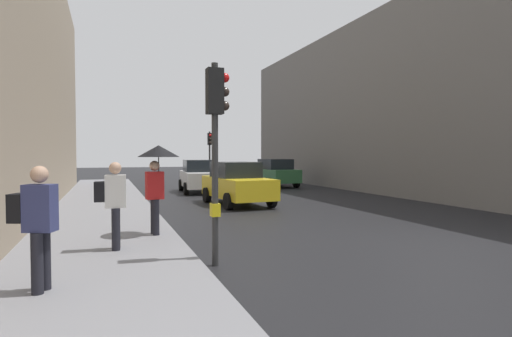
{
  "coord_description": "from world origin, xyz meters",
  "views": [
    {
      "loc": [
        -7.35,
        -7.64,
        2.1
      ],
      "look_at": [
        -0.93,
        10.27,
        1.43
      ],
      "focal_mm": 29.45,
      "sensor_mm": 36.0,
      "label": 1
    }
  ],
  "objects_px": {
    "car_green_estate": "(274,173)",
    "pedestrian_with_umbrella": "(157,164)",
    "traffic_light_near_left": "(216,127)",
    "pedestrian_with_black_backpack": "(113,200)",
    "car_white_compact": "(200,176)",
    "pedestrian_with_grey_backpack": "(37,221)",
    "traffic_light_far_median": "(210,148)",
    "car_yellow_taxi": "(237,183)"
  },
  "relations": [
    {
      "from": "car_yellow_taxi",
      "to": "pedestrian_with_grey_backpack",
      "type": "xyz_separation_m",
      "value": [
        -6.0,
        -9.99,
        0.29
      ]
    },
    {
      "from": "car_green_estate",
      "to": "pedestrian_with_black_backpack",
      "type": "xyz_separation_m",
      "value": [
        -9.98,
        -15.91,
        0.29
      ]
    },
    {
      "from": "traffic_light_far_median",
      "to": "pedestrian_with_black_backpack",
      "type": "height_order",
      "value": "traffic_light_far_median"
    },
    {
      "from": "car_white_compact",
      "to": "pedestrian_with_grey_backpack",
      "type": "height_order",
      "value": "pedestrian_with_grey_backpack"
    },
    {
      "from": "car_yellow_taxi",
      "to": "pedestrian_with_grey_backpack",
      "type": "bearing_deg",
      "value": -120.97
    },
    {
      "from": "traffic_light_far_median",
      "to": "pedestrian_with_black_backpack",
      "type": "relative_size",
      "value": 2.07
    },
    {
      "from": "car_white_compact",
      "to": "car_yellow_taxi",
      "type": "xyz_separation_m",
      "value": [
        0.27,
        -6.02,
        0.0
      ]
    },
    {
      "from": "pedestrian_with_umbrella",
      "to": "pedestrian_with_black_backpack",
      "type": "distance_m",
      "value": 1.84
    },
    {
      "from": "car_yellow_taxi",
      "to": "pedestrian_with_grey_backpack",
      "type": "distance_m",
      "value": 11.65
    },
    {
      "from": "traffic_light_far_median",
      "to": "pedestrian_with_grey_backpack",
      "type": "xyz_separation_m",
      "value": [
        -7.81,
        -22.41,
        -1.36
      ]
    },
    {
      "from": "traffic_light_far_median",
      "to": "pedestrian_with_grey_backpack",
      "type": "height_order",
      "value": "traffic_light_far_median"
    },
    {
      "from": "car_white_compact",
      "to": "pedestrian_with_grey_backpack",
      "type": "bearing_deg",
      "value": -109.69
    },
    {
      "from": "car_yellow_taxi",
      "to": "pedestrian_with_black_backpack",
      "type": "bearing_deg",
      "value": -123.03
    },
    {
      "from": "car_green_estate",
      "to": "pedestrian_with_grey_backpack",
      "type": "xyz_separation_m",
      "value": [
        -11.03,
        -18.29,
        0.29
      ]
    },
    {
      "from": "pedestrian_with_umbrella",
      "to": "pedestrian_with_grey_backpack",
      "type": "distance_m",
      "value": 4.33
    },
    {
      "from": "traffic_light_near_left",
      "to": "car_yellow_taxi",
      "type": "relative_size",
      "value": 0.87
    },
    {
      "from": "pedestrian_with_black_backpack",
      "to": "pedestrian_with_grey_backpack",
      "type": "bearing_deg",
      "value": -113.75
    },
    {
      "from": "car_white_compact",
      "to": "car_green_estate",
      "type": "height_order",
      "value": "same"
    },
    {
      "from": "pedestrian_with_black_backpack",
      "to": "pedestrian_with_umbrella",
      "type": "bearing_deg",
      "value": 52.83
    },
    {
      "from": "car_green_estate",
      "to": "traffic_light_far_median",
      "type": "bearing_deg",
      "value": 128.03
    },
    {
      "from": "car_white_compact",
      "to": "pedestrian_with_grey_backpack",
      "type": "xyz_separation_m",
      "value": [
        -5.73,
        -16.01,
        0.29
      ]
    },
    {
      "from": "traffic_light_far_median",
      "to": "car_yellow_taxi",
      "type": "distance_m",
      "value": 12.66
    },
    {
      "from": "traffic_light_far_median",
      "to": "pedestrian_with_umbrella",
      "type": "distance_m",
      "value": 19.54
    },
    {
      "from": "car_green_estate",
      "to": "pedestrian_with_umbrella",
      "type": "height_order",
      "value": "pedestrian_with_umbrella"
    },
    {
      "from": "traffic_light_near_left",
      "to": "pedestrian_with_black_backpack",
      "type": "distance_m",
      "value": 2.65
    },
    {
      "from": "car_green_estate",
      "to": "pedestrian_with_black_backpack",
      "type": "bearing_deg",
      "value": -122.1
    },
    {
      "from": "pedestrian_with_black_backpack",
      "to": "car_white_compact",
      "type": "bearing_deg",
      "value": 71.04
    },
    {
      "from": "traffic_light_near_left",
      "to": "pedestrian_with_black_backpack",
      "type": "relative_size",
      "value": 2.13
    },
    {
      "from": "car_green_estate",
      "to": "pedestrian_with_umbrella",
      "type": "xyz_separation_m",
      "value": [
        -8.95,
        -14.55,
        0.96
      ]
    },
    {
      "from": "pedestrian_with_grey_backpack",
      "to": "car_white_compact",
      "type": "bearing_deg",
      "value": 70.31
    },
    {
      "from": "pedestrian_with_umbrella",
      "to": "pedestrian_with_black_backpack",
      "type": "relative_size",
      "value": 1.21
    },
    {
      "from": "pedestrian_with_grey_backpack",
      "to": "pedestrian_with_black_backpack",
      "type": "bearing_deg",
      "value": 66.25
    },
    {
      "from": "pedestrian_with_grey_backpack",
      "to": "pedestrian_with_black_backpack",
      "type": "relative_size",
      "value": 1.0
    },
    {
      "from": "car_white_compact",
      "to": "car_green_estate",
      "type": "relative_size",
      "value": 1.0
    },
    {
      "from": "car_yellow_taxi",
      "to": "pedestrian_with_grey_backpack",
      "type": "height_order",
      "value": "pedestrian_with_grey_backpack"
    },
    {
      "from": "traffic_light_far_median",
      "to": "pedestrian_with_black_backpack",
      "type": "bearing_deg",
      "value": -108.66
    },
    {
      "from": "pedestrian_with_black_backpack",
      "to": "car_green_estate",
      "type": "bearing_deg",
      "value": 57.9
    },
    {
      "from": "traffic_light_far_median",
      "to": "car_yellow_taxi",
      "type": "relative_size",
      "value": 0.85
    },
    {
      "from": "car_yellow_taxi",
      "to": "traffic_light_near_left",
      "type": "bearing_deg",
      "value": -109.45
    },
    {
      "from": "traffic_light_far_median",
      "to": "pedestrian_with_grey_backpack",
      "type": "bearing_deg",
      "value": -109.21
    },
    {
      "from": "traffic_light_far_median",
      "to": "pedestrian_with_black_backpack",
      "type": "xyz_separation_m",
      "value": [
        -6.76,
        -20.03,
        -1.36
      ]
    },
    {
      "from": "pedestrian_with_grey_backpack",
      "to": "traffic_light_near_left",
      "type": "bearing_deg",
      "value": 20.59
    }
  ]
}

